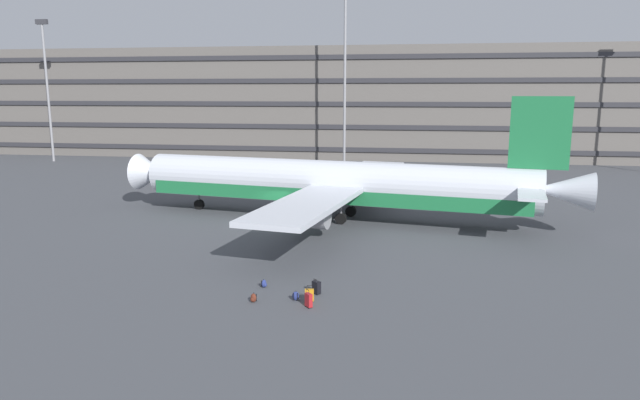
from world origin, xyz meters
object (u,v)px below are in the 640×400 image
Objects in this scene: airliner at (336,184)px; backpack_laid_flat at (264,284)px; suitcase_teal at (316,287)px; backpack_large at (253,298)px; suitcase_small at (309,300)px; suitcase_navy at (309,295)px; backpack_scuffed at (296,296)px.

backpack_laid_flat is (-1.71, -17.19, -2.78)m from airliner.
backpack_large is (-2.95, -1.68, -0.15)m from suitcase_teal.
backpack_large is at bearing -89.76° from backpack_laid_flat.
suitcase_small is (1.17, -19.67, -2.60)m from airliner.
airliner is 78.73× the size of backpack_laid_flat.
suitcase_teal is 1.62× the size of backpack_large.
backpack_scuffed is at bearing 173.66° from suitcase_navy.
suitcase_small is at bearing -46.66° from backpack_scuffed.
backpack_large is (-1.70, -19.42, -2.77)m from airliner.
airliner is at bearing 84.99° from backpack_large.
suitcase_teal is 1.17m from suitcase_navy.
backpack_laid_flat is at bearing -95.69° from airliner.
suitcase_teal reaches higher than backpack_scuffed.
backpack_laid_flat is at bearing 148.66° from suitcase_navy.
airliner reaches higher than suitcase_small.
backpack_scuffed is (-0.72, 0.08, -0.13)m from suitcase_navy.
airliner reaches higher than backpack_scuffed.
backpack_large reaches higher than backpack_laid_flat.
airliner is 17.97m from suitcase_teal.
suitcase_small is 1.82× the size of backpack_scuffed.
backpack_scuffed is at bearing 133.34° from suitcase_small.
suitcase_small is 1.15× the size of suitcase_teal.
airliner is 17.50m from backpack_laid_flat.
suitcase_navy reaches higher than suitcase_teal.
suitcase_teal is (0.08, 1.94, -0.01)m from suitcase_small.
suitcase_navy is 2.83m from backpack_large.
airliner reaches higher than suitcase_navy.
backpack_laid_flat is 2.63m from backpack_scuffed.
backpack_laid_flat is 2.22m from backpack_large.
suitcase_navy is at bearing -31.34° from backpack_laid_flat.
backpack_laid_flat is (-2.96, 0.54, -0.16)m from suitcase_teal.
airliner is 19.02m from backpack_scuffed.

